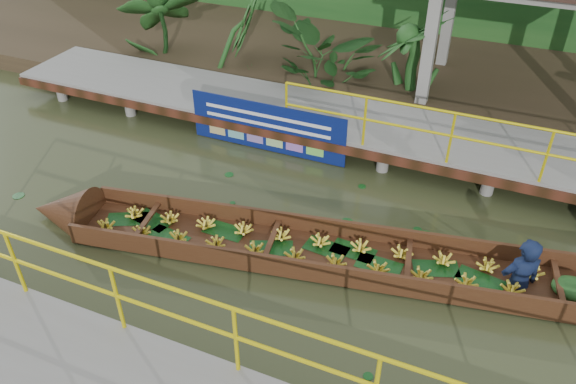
% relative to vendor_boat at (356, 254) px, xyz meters
% --- Properties ---
extents(ground, '(80.00, 80.00, 0.00)m').
position_rel_vendor_boat_xyz_m(ground, '(-1.34, 0.12, -0.23)').
color(ground, '#31361B').
rests_on(ground, ground).
extents(land_strip, '(30.00, 8.00, 0.45)m').
position_rel_vendor_boat_xyz_m(land_strip, '(-1.34, 7.62, -0.00)').
color(land_strip, '#312618').
rests_on(land_strip, ground).
extents(far_dock, '(16.00, 2.06, 1.66)m').
position_rel_vendor_boat_xyz_m(far_dock, '(-1.32, 3.55, 0.25)').
color(far_dock, gray).
rests_on(far_dock, ground).
extents(vendor_boat, '(10.77, 2.91, 2.18)m').
position_rel_vendor_boat_xyz_m(vendor_boat, '(0.00, 0.00, 0.00)').
color(vendor_boat, '#3B1E10').
rests_on(vendor_boat, ground).
extents(blue_banner, '(3.39, 0.04, 1.06)m').
position_rel_vendor_boat_xyz_m(blue_banner, '(-2.74, 2.60, 0.33)').
color(blue_banner, navy).
rests_on(blue_banner, ground).
extents(tropical_plants, '(14.38, 1.38, 1.73)m').
position_rel_vendor_boat_xyz_m(tropical_plants, '(-0.81, 5.42, 1.09)').
color(tropical_plants, '#143F16').
rests_on(tropical_plants, ground).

